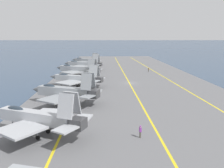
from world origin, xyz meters
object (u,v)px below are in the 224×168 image
object	(u,v)px
parked_jet_fourth	(77,78)
parked_jet_seventh	(86,60)
parked_jet_second	(38,117)
parked_jet_sixth	(83,64)
parked_jet_fifth	(78,69)
parked_jet_third	(65,92)
crew_purple_vest	(140,131)
crew_brown_vest	(149,70)

from	to	relation	value
parked_jet_fourth	parked_jet_seventh	distance (m)	51.67
parked_jet_seventh	parked_jet_fourth	bearing A→B (deg)	-178.81
parked_jet_second	parked_jet_sixth	size ratio (longest dim) A/B	0.91
parked_jet_fourth	parked_jet_seventh	size ratio (longest dim) A/B	1.08
parked_jet_second	parked_jet_fourth	bearing A→B (deg)	-2.79
parked_jet_fifth	parked_jet_third	bearing A→B (deg)	-178.27
parked_jet_fifth	parked_jet_fourth	bearing A→B (deg)	-174.93
parked_jet_fifth	parked_jet_sixth	size ratio (longest dim) A/B	1.01
parked_jet_fifth	parked_jet_seventh	distance (m)	35.35
parked_jet_third	parked_jet_sixth	size ratio (longest dim) A/B	0.91
parked_jet_second	parked_jet_fifth	world-z (taller)	parked_jet_second
parked_jet_fifth	crew_purple_vest	bearing A→B (deg)	-164.66
parked_jet_sixth	parked_jet_fifth	bearing A→B (deg)	178.15
parked_jet_second	parked_jet_third	bearing A→B (deg)	-4.28
parked_jet_fourth	crew_brown_vest	xyz separation A→B (m)	(27.15, -25.46, -1.39)
parked_jet_second	parked_jet_third	size ratio (longest dim) A/B	0.99
parked_jet_second	parked_jet_seventh	bearing A→B (deg)	-0.39
parked_jet_sixth	crew_brown_vest	bearing A→B (deg)	-104.36
parked_jet_fourth	crew_purple_vest	distance (m)	37.16
parked_jet_fourth	crew_purple_vest	size ratio (longest dim) A/B	9.19
crew_brown_vest	parked_jet_third	bearing A→B (deg)	149.87
parked_jet_second	parked_jet_sixth	xyz separation A→B (m)	(67.65, -0.77, -0.11)
parked_jet_second	parked_jet_fourth	size ratio (longest dim) A/B	0.94
parked_jet_sixth	parked_jet_seventh	distance (m)	17.78
parked_jet_third	parked_jet_fourth	size ratio (longest dim) A/B	0.95
parked_jet_fourth	crew_purple_vest	bearing A→B (deg)	-160.15
parked_jet_fifth	crew_brown_vest	world-z (taller)	parked_jet_fifth
parked_jet_third	crew_brown_vest	bearing A→B (deg)	-30.13
parked_jet_second	crew_brown_vest	xyz separation A→B (m)	(60.91, -27.10, -1.77)
parked_jet_third	parked_jet_fifth	xyz separation A→B (m)	(33.76, 1.02, 0.16)
parked_jet_sixth	parked_jet_seventh	xyz separation A→B (m)	(17.77, 0.19, -0.23)
parked_jet_fourth	crew_purple_vest	world-z (taller)	parked_jet_fourth
parked_jet_fifth	crew_brown_vest	distance (m)	29.06
parked_jet_fourth	parked_jet_sixth	world-z (taller)	parked_jet_sixth
parked_jet_second	parked_jet_third	distance (m)	16.35
parked_jet_second	parked_jet_seventh	distance (m)	85.42
parked_jet_second	parked_jet_sixth	world-z (taller)	parked_jet_second
parked_jet_sixth	crew_purple_vest	size ratio (longest dim) A/B	9.53
parked_jet_fourth	parked_jet_seventh	world-z (taller)	parked_jet_fourth
crew_purple_vest	crew_brown_vest	distance (m)	63.39
parked_jet_second	crew_purple_vest	world-z (taller)	parked_jet_second
parked_jet_fourth	crew_brown_vest	bearing A→B (deg)	-43.16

